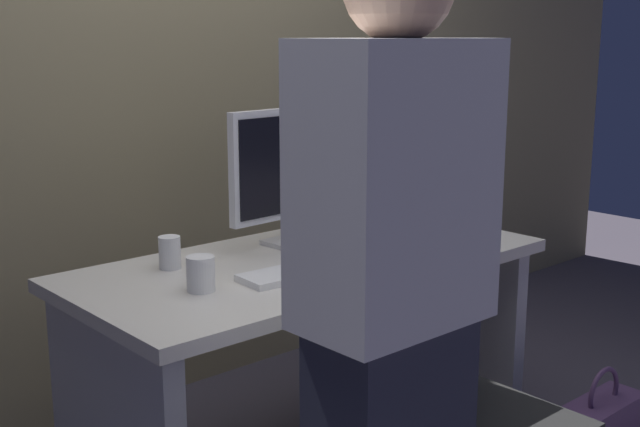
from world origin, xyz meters
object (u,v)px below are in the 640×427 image
at_px(book_stack, 373,221).
at_px(person_at_desk, 392,326).
at_px(cell_phone, 448,240).
at_px(cup_near_keyboard, 201,274).
at_px(keyboard, 308,270).
at_px(monitor, 295,168).
at_px(mouse, 378,247).
at_px(desk, 310,326).
at_px(cup_by_monitor, 170,253).

bearing_deg(book_stack, person_at_desk, -133.35).
bearing_deg(person_at_desk, cell_phone, 33.62).
bearing_deg(cell_phone, cup_near_keyboard, 163.87).
bearing_deg(keyboard, monitor, 58.89).
relative_size(mouse, book_stack, 0.49).
xyz_separation_m(person_at_desk, cup_near_keyboard, (-0.01, 0.71, -0.04)).
xyz_separation_m(keyboard, mouse, (0.32, 0.03, 0.01)).
bearing_deg(person_at_desk, mouse, 46.20).
height_order(mouse, cell_phone, mouse).
bearing_deg(book_stack, desk, -163.87).
relative_size(monitor, cell_phone, 3.76).
relative_size(person_at_desk, cell_phone, 11.38).
distance_m(monitor, book_stack, 0.39).
bearing_deg(book_stack, keyboard, -154.78).
bearing_deg(desk, book_stack, 16.13).
relative_size(mouse, cell_phone, 0.69).
xyz_separation_m(book_stack, cell_phone, (0.09, -0.27, -0.03)).
bearing_deg(monitor, desk, -116.52).
xyz_separation_m(cup_by_monitor, book_stack, (0.79, -0.07, -0.01)).
xyz_separation_m(person_at_desk, keyboard, (0.32, 0.64, -0.08)).
bearing_deg(cell_phone, desk, 151.88).
bearing_deg(desk, mouse, -26.61).
height_order(cup_by_monitor, book_stack, cup_by_monitor).
height_order(person_at_desk, mouse, person_at_desk).
bearing_deg(keyboard, cup_by_monitor, 134.70).
bearing_deg(cup_by_monitor, keyboard, -48.49).
bearing_deg(mouse, cup_near_keyboard, 176.60).
bearing_deg(cell_phone, keyboard, 166.89).
height_order(desk, mouse, mouse).
relative_size(person_at_desk, cup_by_monitor, 16.66).
distance_m(monitor, cup_by_monitor, 0.52).
bearing_deg(cup_by_monitor, book_stack, -5.05).
relative_size(desk, mouse, 15.17).
distance_m(desk, cup_by_monitor, 0.52).
bearing_deg(cell_phone, person_at_desk, -156.91).
xyz_separation_m(cup_by_monitor, cell_phone, (0.88, -0.34, -0.05)).
distance_m(desk, person_at_desk, 0.94).
relative_size(keyboard, book_stack, 2.10).
relative_size(keyboard, cup_by_monitor, 4.37).
height_order(cup_near_keyboard, book_stack, cup_near_keyboard).
height_order(desk, monitor, monitor).
bearing_deg(keyboard, book_stack, 28.41).
height_order(desk, person_at_desk, person_at_desk).
bearing_deg(cup_near_keyboard, monitor, 23.31).
height_order(desk, cup_by_monitor, cup_by_monitor).
xyz_separation_m(keyboard, cell_phone, (0.61, -0.03, -0.01)).
relative_size(monitor, cup_by_monitor, 5.50).
bearing_deg(desk, keyboard, -132.62).
bearing_deg(book_stack, cell_phone, -71.37).
xyz_separation_m(keyboard, cup_by_monitor, (-0.28, 0.31, 0.04)).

